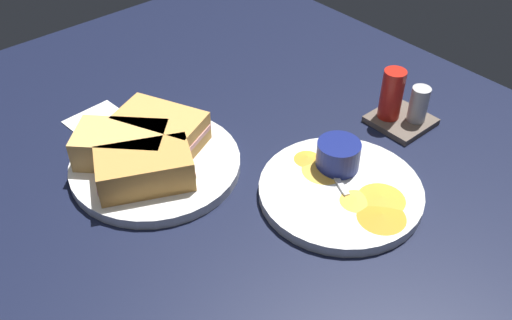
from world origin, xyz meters
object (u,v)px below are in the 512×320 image
(spoon_by_dark_ramekin, at_px, (157,161))
(condiment_caddy, at_px, (401,105))
(plate_sandwich_main, at_px, (156,164))
(plate_chips_companion, at_px, (340,191))
(ramekin_dark_sauce, at_px, (137,174))
(sandwich_half_extra, at_px, (145,169))
(sandwich_half_near, at_px, (161,128))
(spoon_by_gravy_ramekin, at_px, (327,164))
(sandwich_half_far, at_px, (121,145))
(ramekin_light_gravy, at_px, (338,154))

(spoon_by_dark_ramekin, bearing_deg, condiment_caddy, 67.07)
(plate_sandwich_main, relative_size, condiment_caddy, 2.65)
(spoon_by_dark_ramekin, distance_m, plate_chips_companion, 0.27)
(plate_sandwich_main, height_order, ramekin_dark_sauce, ramekin_dark_sauce)
(sandwich_half_extra, bearing_deg, ramekin_dark_sauce, -95.20)
(sandwich_half_near, bearing_deg, spoon_by_dark_ramekin, -43.04)
(spoon_by_dark_ramekin, xyz_separation_m, spoon_by_gravy_ramekin, (0.17, 0.18, 0.00))
(sandwich_half_far, relative_size, ramekin_light_gravy, 2.32)
(sandwich_half_near, xyz_separation_m, sandwich_half_extra, (0.06, -0.07, 0.00))
(plate_sandwich_main, bearing_deg, plate_chips_companion, 36.62)
(plate_sandwich_main, xyz_separation_m, spoon_by_gravy_ramekin, (0.18, 0.18, 0.01))
(plate_chips_companion, xyz_separation_m, ramekin_light_gravy, (-0.03, 0.03, 0.03))
(plate_sandwich_main, relative_size, spoon_by_gravy_ramekin, 2.62)
(sandwich_half_near, xyz_separation_m, spoon_by_dark_ramekin, (0.04, -0.04, -0.02))
(sandwich_half_far, relative_size, sandwich_half_extra, 0.97)
(sandwich_half_near, bearing_deg, condiment_caddy, 59.45)
(sandwich_half_extra, height_order, condiment_caddy, condiment_caddy)
(plate_sandwich_main, height_order, sandwich_half_near, sandwich_half_near)
(plate_sandwich_main, bearing_deg, spoon_by_gravy_ramekin, 46.27)
(condiment_caddy, bearing_deg, sandwich_half_near, -120.55)
(sandwich_half_extra, distance_m, spoon_by_gravy_ramekin, 0.26)
(sandwich_half_extra, relative_size, ramekin_light_gravy, 2.38)
(sandwich_half_far, height_order, condiment_caddy, condiment_caddy)
(plate_chips_companion, bearing_deg, ramekin_light_gravy, 140.19)
(spoon_by_dark_ramekin, bearing_deg, sandwich_half_extra, -53.68)
(ramekin_dark_sauce, bearing_deg, plate_chips_companion, 48.13)
(sandwich_half_near, bearing_deg, sandwich_half_far, -92.68)
(sandwich_half_far, distance_m, spoon_by_dark_ramekin, 0.06)
(spoon_by_dark_ramekin, xyz_separation_m, ramekin_light_gravy, (0.18, 0.19, 0.02))
(sandwich_half_near, bearing_deg, sandwich_half_extra, -47.68)
(sandwich_half_far, bearing_deg, sandwich_half_extra, -2.68)
(ramekin_light_gravy, xyz_separation_m, spoon_by_gravy_ramekin, (-0.01, -0.01, -0.02))
(sandwich_half_extra, bearing_deg, plate_sandwich_main, 132.32)
(spoon_by_dark_ramekin, distance_m, ramekin_light_gravy, 0.26)
(sandwich_half_extra, xyz_separation_m, ramekin_dark_sauce, (-0.00, -0.01, -0.00))
(sandwich_half_far, height_order, ramekin_light_gravy, sandwich_half_far)
(sandwich_half_extra, height_order, spoon_by_dark_ramekin, sandwich_half_extra)
(spoon_by_dark_ramekin, bearing_deg, plate_chips_companion, 37.82)
(plate_chips_companion, distance_m, spoon_by_gravy_ramekin, 0.05)
(sandwich_half_near, distance_m, ramekin_light_gravy, 0.27)
(spoon_by_dark_ramekin, bearing_deg, plate_sandwich_main, 167.91)
(sandwich_half_near, xyz_separation_m, sandwich_half_far, (-0.00, -0.07, 0.00))
(plate_sandwich_main, xyz_separation_m, spoon_by_dark_ramekin, (0.01, -0.00, 0.01))
(sandwich_half_far, height_order, ramekin_dark_sauce, sandwich_half_far)
(sandwich_half_near, relative_size, sandwich_half_far, 1.03)
(sandwich_half_near, distance_m, sandwich_half_far, 0.07)
(plate_chips_companion, xyz_separation_m, condiment_caddy, (-0.06, 0.20, 0.03))
(plate_sandwich_main, xyz_separation_m, ramekin_dark_sauce, (0.03, -0.05, 0.03))
(ramekin_light_gravy, relative_size, condiment_caddy, 0.66)
(sandwich_half_near, bearing_deg, plate_chips_companion, 26.95)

